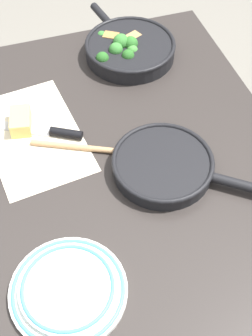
% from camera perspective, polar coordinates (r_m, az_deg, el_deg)
% --- Properties ---
extents(ground_plane, '(14.00, 14.00, 0.00)m').
position_cam_1_polar(ground_plane, '(1.79, 0.00, -15.35)').
color(ground_plane, slate).
extents(dining_table_red, '(1.18, 0.85, 0.75)m').
position_cam_1_polar(dining_table_red, '(1.21, 0.00, -3.13)').
color(dining_table_red, '#2D2826').
rests_on(dining_table_red, ground_plane).
extents(skillet_broccoli, '(0.38, 0.27, 0.08)m').
position_cam_1_polar(skillet_broccoli, '(1.44, 0.34, 14.43)').
color(skillet_broccoli, black).
rests_on(skillet_broccoli, dining_table_red).
extents(skillet_eggs, '(0.30, 0.35, 0.04)m').
position_cam_1_polar(skillet_eggs, '(1.13, 4.70, 0.38)').
color(skillet_eggs, black).
rests_on(skillet_eggs, dining_table_red).
extents(wooden_spoon, '(0.18, 0.33, 0.02)m').
position_cam_1_polar(wooden_spoon, '(1.18, -1.33, 2.10)').
color(wooden_spoon, tan).
rests_on(wooden_spoon, dining_table_red).
extents(parchment_sheet, '(0.39, 0.27, 0.00)m').
position_cam_1_polar(parchment_sheet, '(1.24, -11.20, 3.94)').
color(parchment_sheet, beige).
rests_on(parchment_sheet, dining_table_red).
extents(grater_knife, '(0.16, 0.26, 0.02)m').
position_cam_1_polar(grater_knife, '(1.24, -9.89, 4.48)').
color(grater_knife, silver).
rests_on(grater_knife, dining_table_red).
extents(cheese_block, '(0.09, 0.07, 0.04)m').
position_cam_1_polar(cheese_block, '(1.26, -12.71, 5.57)').
color(cheese_block, '#EACC66').
rests_on(cheese_block, dining_table_red).
extents(dinner_plate_stack, '(0.24, 0.24, 0.03)m').
position_cam_1_polar(dinner_plate_stack, '(0.98, -7.07, -14.46)').
color(dinner_plate_stack, silver).
rests_on(dinner_plate_stack, dining_table_red).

